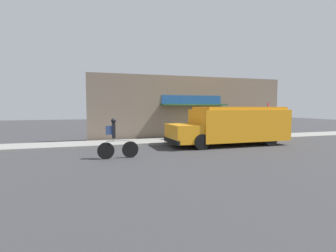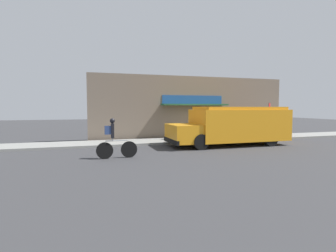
# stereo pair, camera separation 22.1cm
# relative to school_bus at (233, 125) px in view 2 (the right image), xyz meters

# --- Properties ---
(ground_plane) EXTENTS (70.00, 70.00, 0.00)m
(ground_plane) POSITION_rel_school_bus_xyz_m (-0.79, 1.27, -1.15)
(ground_plane) COLOR #38383A
(sidewalk) EXTENTS (28.00, 2.29, 0.13)m
(sidewalk) POSITION_rel_school_bus_xyz_m (-0.79, 2.42, -1.09)
(sidewalk) COLOR gray
(sidewalk) RESTS_ON ground_plane
(storefront) EXTENTS (14.31, 1.05, 4.32)m
(storefront) POSITION_rel_school_bus_xyz_m (-0.80, 3.90, 1.02)
(storefront) COLOR #756656
(storefront) RESTS_ON ground_plane
(school_bus) EXTENTS (6.87, 2.84, 2.19)m
(school_bus) POSITION_rel_school_bus_xyz_m (0.00, 0.00, 0.00)
(school_bus) COLOR orange
(school_bus) RESTS_ON ground_plane
(cyclist) EXTENTS (1.74, 0.21, 1.71)m
(cyclist) POSITION_rel_school_bus_xyz_m (-6.90, -2.00, -0.34)
(cyclist) COLOR black
(cyclist) RESTS_ON ground_plane
(stop_sign_post) EXTENTS (0.45, 0.45, 2.39)m
(stop_sign_post) POSITION_rel_school_bus_xyz_m (4.04, 2.00, 0.57)
(stop_sign_post) COLOR slate
(stop_sign_post) RESTS_ON sidewalk
(trash_bin) EXTENTS (0.63, 0.63, 0.98)m
(trash_bin) POSITION_rel_school_bus_xyz_m (-2.47, 2.48, -0.54)
(trash_bin) COLOR #2D5138
(trash_bin) RESTS_ON sidewalk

